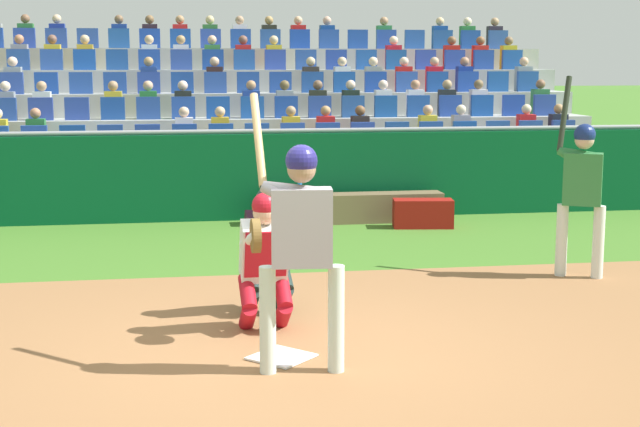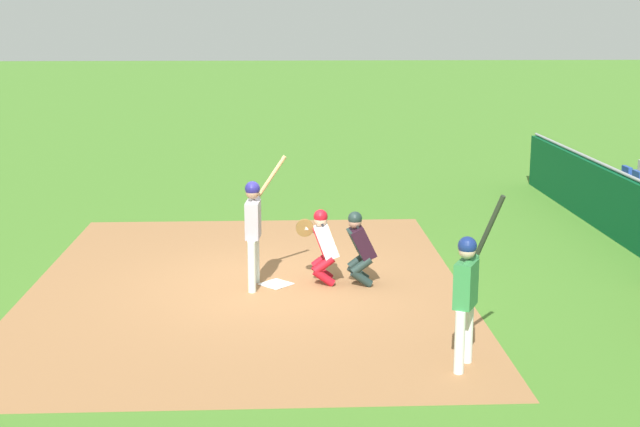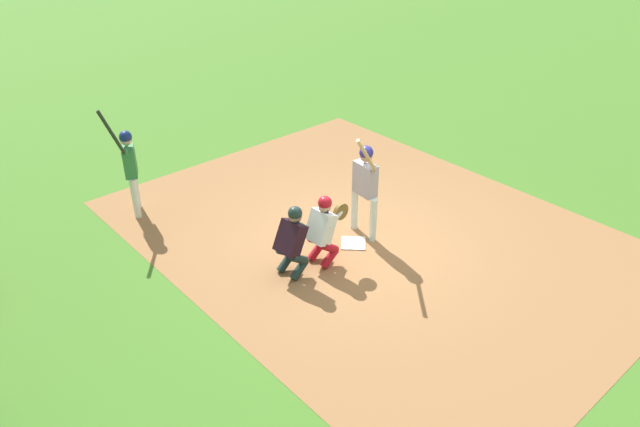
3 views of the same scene
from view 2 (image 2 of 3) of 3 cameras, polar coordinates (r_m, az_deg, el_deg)
ground_plane at (r=14.75m, az=-2.89°, el=-4.69°), size 160.00×160.00×0.00m
infield_dirt_patch at (r=14.76m, az=-4.83°, el=-4.69°), size 9.58×7.22×0.01m
home_plate_marker at (r=14.74m, az=-2.89°, el=-4.63°), size 0.62×0.62×0.02m
batter_at_plate at (r=14.35m, az=-4.37°, el=-0.53°), size 0.68×0.69×2.18m
catcher_crouching at (r=14.63m, az=0.17°, el=-1.88°), size 0.48×0.73×1.30m
home_plate_umpire at (r=14.59m, az=2.60°, el=-2.04°), size 0.49×0.50×1.28m
on_deck_batter at (r=11.16m, az=9.58°, el=-4.78°), size 0.53×0.67×2.26m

